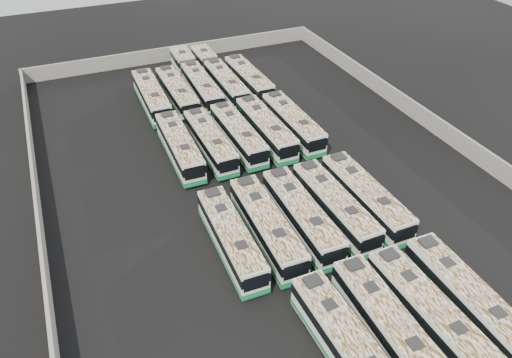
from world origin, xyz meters
The scene contains 21 objects.
ground centered at (0.00, 0.00, 0.00)m, with size 140.00×140.00×0.00m, color black.
perimeter_wall centered at (0.00, 0.00, 1.10)m, with size 45.20×73.20×2.20m.
bus_front_left centered at (-3.92, -20.49, 1.70)m, with size 2.73×11.83×3.32m.
bus_front_center centered at (-0.45, -20.31, 1.71)m, with size 2.75×11.90×3.34m.
bus_front_right centered at (2.88, -20.47, 1.70)m, with size 2.81×11.89×3.33m.
bus_front_far_right centered at (6.37, -20.51, 1.71)m, with size 2.62×11.89×3.34m.
bus_midfront_far_left centered at (-7.34, -7.33, 1.66)m, with size 2.66×11.59×3.25m.
bus_midfront_left centered at (-3.97, -7.25, 1.73)m, with size 2.82×12.08×3.39m.
bus_midfront_center centered at (-0.48, -7.14, 1.72)m, with size 2.69×11.97×3.36m.
bus_midfront_right centered at (2.96, -7.10, 1.71)m, with size 2.71×11.88×3.34m.
bus_midfront_far_right centered at (6.27, -7.12, 1.73)m, with size 2.68×12.05×3.39m.
bus_midback_far_left centered at (-7.28, 8.54, 1.69)m, with size 2.68×11.79×3.31m.
bus_midback_left centered at (-3.87, 8.26, 1.65)m, with size 2.58×11.50×3.23m.
bus_midback_center centered at (-0.46, 8.44, 1.66)m, with size 2.65×11.60×3.26m.
bus_midback_right centered at (2.92, 8.34, 1.73)m, with size 2.64×12.02×3.38m.
bus_midback_far_right centered at (6.37, 8.30, 1.71)m, with size 2.61×11.89×3.34m.
bus_back_far_left centered at (-7.24, 21.58, 1.72)m, with size 2.73×12.00×3.37m.
bus_back_left centered at (-3.90, 21.45, 1.70)m, with size 2.59×11.83×3.33m.
bus_back_center centered at (-0.38, 24.77, 1.69)m, with size 2.95×18.31×3.31m.
bus_back_right centered at (2.95, 24.55, 1.65)m, with size 2.54×17.82×3.23m.
bus_back_far_right centered at (6.28, 21.59, 1.68)m, with size 2.69×11.71×3.29m.
Camera 1 is at (-17.77, -37.10, 30.61)m, focal length 35.00 mm.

